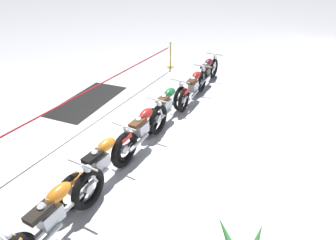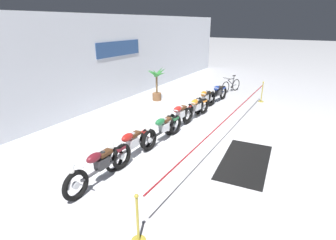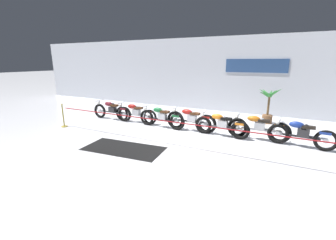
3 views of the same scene
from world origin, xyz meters
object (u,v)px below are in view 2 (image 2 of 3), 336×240
motorcycle_green_2 (163,129)px  potted_palm_left_of_row (157,83)px  stanchion_mid_left (262,95)px  motorcycle_red_1 (131,145)px  motorcycle_blue_6 (218,93)px  motorcycle_maroon_0 (100,166)px  motorcycle_red_3 (180,116)px  stanchion_far_left (215,134)px  motorcycle_orange_5 (205,100)px  bicycle (231,86)px  floor_banner (245,161)px  motorcycle_orange_4 (196,108)px

motorcycle_green_2 → potted_palm_left_of_row: potted_palm_left_of_row is taller
motorcycle_green_2 → stanchion_mid_left: bearing=-15.8°
potted_palm_left_of_row → stanchion_mid_left: size_ratio=1.65×
motorcycle_red_1 → motorcycle_green_2: (1.51, -0.18, -0.01)m
motorcycle_blue_6 → motorcycle_maroon_0: bearing=179.6°
motorcycle_red_3 → stanchion_far_left: bearing=-126.5°
motorcycle_orange_5 → bicycle: (3.83, -0.05, -0.10)m
potted_palm_left_of_row → stanchion_far_left: size_ratio=0.17×
motorcycle_maroon_0 → floor_banner: 4.14m
stanchion_mid_left → potted_palm_left_of_row: bearing=117.5°
motorcycle_red_1 → motorcycle_red_3: (2.86, -0.10, 0.01)m
motorcycle_orange_5 → potted_palm_left_of_row: (0.16, 2.74, 0.45)m
potted_palm_left_of_row → floor_banner: 7.09m
motorcycle_orange_5 → motorcycle_orange_4: bearing=-172.3°
motorcycle_orange_5 → stanchion_mid_left: size_ratio=2.13×
motorcycle_green_2 → bicycle: bicycle is taller
motorcycle_blue_6 → motorcycle_green_2: bearing=-179.6°
motorcycle_maroon_0 → bicycle: bearing=0.1°
motorcycle_maroon_0 → motorcycle_orange_5: size_ratio=1.04×
bicycle → floor_banner: bearing=-159.5°
motorcycle_red_3 → bicycle: (6.46, 0.03, -0.11)m
motorcycle_red_3 → motorcycle_orange_4: bearing=-4.4°
motorcycle_orange_4 → motorcycle_red_1: bearing=177.3°
motorcycle_orange_4 → bicycle: (5.15, 0.13, -0.08)m
motorcycle_blue_6 → bicycle: size_ratio=1.31×
motorcycle_green_2 → motorcycle_orange_5: size_ratio=1.02×
motorcycle_green_2 → motorcycle_blue_6: same height
motorcycle_green_2 → motorcycle_blue_6: bearing=0.4°
bicycle → potted_palm_left_of_row: (-3.66, 2.79, 0.55)m
motorcycle_orange_5 → motorcycle_blue_6: bearing=-5.0°
motorcycle_red_1 → motorcycle_orange_4: 4.18m
motorcycle_red_1 → motorcycle_orange_4: size_ratio=1.04×
motorcycle_red_3 → potted_palm_left_of_row: potted_palm_left_of_row is taller
motorcycle_red_1 → stanchion_far_left: stanchion_far_left is taller
motorcycle_blue_6 → stanchion_far_left: 5.81m
motorcycle_green_2 → motorcycle_blue_6: 5.38m
motorcycle_orange_4 → motorcycle_maroon_0: bearing=178.8°
motorcycle_red_1 → stanchion_mid_left: bearing=-14.1°
motorcycle_red_3 → stanchion_mid_left: (5.28, -1.96, -0.13)m
motorcycle_orange_4 → motorcycle_red_3: bearing=175.6°
potted_palm_left_of_row → motorcycle_green_2: bearing=-145.1°
potted_palm_left_of_row → bicycle: bearing=-37.3°
potted_palm_left_of_row → motorcycle_blue_6: bearing=-66.8°
potted_palm_left_of_row → stanchion_mid_left: 5.41m
potted_palm_left_of_row → stanchion_mid_left: (2.48, -4.77, -0.57)m
floor_banner → motorcycle_red_1: bearing=112.3°
motorcycle_red_1 → floor_banner: motorcycle_red_1 is taller
motorcycle_red_3 → stanchion_far_left: 2.45m
potted_palm_left_of_row → motorcycle_orange_4: bearing=-117.1°
potted_palm_left_of_row → stanchion_mid_left: potted_palm_left_of_row is taller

